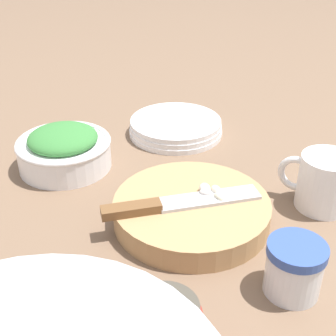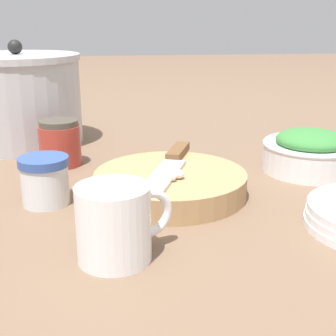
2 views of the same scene
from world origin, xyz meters
name	(u,v)px [view 1 (image 1 of 2)]	position (x,y,z in m)	size (l,w,h in m)	color
ground_plane	(164,220)	(0.00, 0.00, 0.00)	(5.00, 5.00, 0.00)	brown
cutting_board	(192,211)	(-0.02, -0.03, 0.02)	(0.22, 0.22, 0.03)	tan
chef_knife	(171,203)	(-0.02, 0.00, 0.04)	(0.11, 0.22, 0.01)	brown
garlic_cloves	(210,191)	(-0.03, -0.06, 0.04)	(0.05, 0.03, 0.01)	silver
herb_bowl	(64,149)	(0.23, 0.05, 0.03)	(0.16, 0.16, 0.07)	white
spice_jar	(294,268)	(-0.20, -0.04, 0.03)	(0.07, 0.07, 0.07)	silver
coffee_mug	(324,182)	(-0.11, -0.21, 0.04)	(0.11, 0.08, 0.08)	white
plate_stack	(176,127)	(0.22, -0.18, 0.01)	(0.18, 0.18, 0.03)	white
honey_jar	(165,336)	(-0.20, 0.14, 0.04)	(0.07, 0.07, 0.08)	#9E3328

